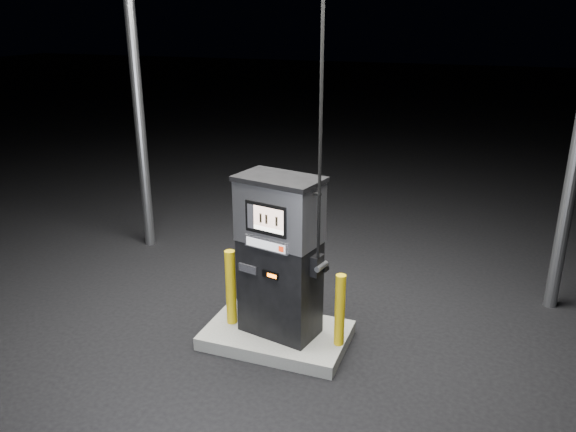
% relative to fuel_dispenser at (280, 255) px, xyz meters
% --- Properties ---
extents(ground, '(80.00, 80.00, 0.00)m').
position_rel_fuel_dispenser_xyz_m(ground, '(-0.05, 0.01, -1.08)').
color(ground, black).
rests_on(ground, ground).
extents(pump_island, '(1.60, 1.00, 0.15)m').
position_rel_fuel_dispenser_xyz_m(pump_island, '(-0.05, 0.01, -1.01)').
color(pump_island, '#62635E').
rests_on(pump_island, ground).
extents(fuel_dispenser, '(1.04, 0.71, 3.76)m').
position_rel_fuel_dispenser_xyz_m(fuel_dispenser, '(0.00, 0.00, 0.00)').
color(fuel_dispenser, black).
rests_on(fuel_dispenser, pump_island).
extents(bollard_left, '(0.16, 0.16, 0.90)m').
position_rel_fuel_dispenser_xyz_m(bollard_left, '(-0.60, -0.02, -0.48)').
color(bollard_left, gold).
rests_on(bollard_left, pump_island).
extents(bollard_right, '(0.14, 0.14, 0.82)m').
position_rel_fuel_dispenser_xyz_m(bollard_right, '(0.69, -0.03, -0.52)').
color(bollard_right, gold).
rests_on(bollard_right, pump_island).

